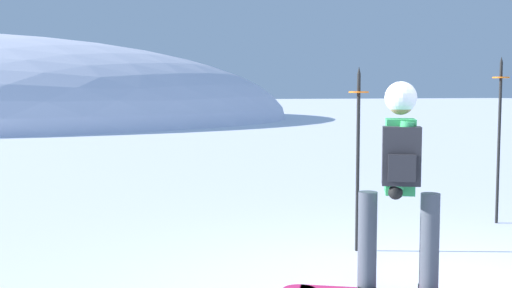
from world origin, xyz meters
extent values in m
cylinder|color=#3D424C|center=(-0.39, 0.54, 0.43)|extent=(0.15, 0.15, 0.82)
cylinder|color=#3D424C|center=(0.01, 0.27, 0.43)|extent=(0.15, 0.15, 0.82)
cube|color=#2D9351|center=(-0.19, 0.40, 1.13)|extent=(0.38, 0.42, 0.58)
cylinder|color=#2D9351|center=(-0.32, 0.21, 1.13)|extent=(0.20, 0.18, 0.57)
cylinder|color=#2D9351|center=(-0.06, 0.60, 1.13)|extent=(0.20, 0.18, 0.57)
sphere|color=black|center=(-0.36, 0.22, 0.88)|extent=(0.11, 0.11, 0.11)
sphere|color=black|center=(-0.08, 0.63, 0.88)|extent=(0.11, 0.11, 0.11)
cube|color=#232328|center=(-0.30, 0.24, 1.15)|extent=(0.33, 0.31, 0.44)
cube|color=#232328|center=(-0.35, 0.16, 1.07)|extent=(0.20, 0.16, 0.20)
sphere|color=#9E7051|center=(-0.19, 0.40, 1.56)|extent=(0.21, 0.21, 0.21)
sphere|color=silver|center=(-0.19, 0.40, 1.59)|extent=(0.25, 0.25, 0.25)
cube|color=navy|center=(-0.11, 0.51, 1.56)|extent=(0.16, 0.12, 0.08)
cylinder|color=black|center=(0.34, 1.80, 0.91)|extent=(0.04, 0.04, 1.81)
cylinder|color=orange|center=(0.34, 1.80, 1.63)|extent=(0.20, 0.20, 0.02)
cone|color=black|center=(0.34, 1.80, 1.85)|extent=(0.04, 0.04, 0.08)
cylinder|color=black|center=(2.71, 2.25, 1.00)|extent=(0.04, 0.04, 1.99)
cylinder|color=orange|center=(2.71, 2.25, 1.81)|extent=(0.20, 0.20, 0.02)
cone|color=black|center=(2.71, 2.25, 2.03)|extent=(0.04, 0.04, 0.08)
camera|label=1|loc=(-3.20, -3.58, 1.62)|focal=43.98mm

